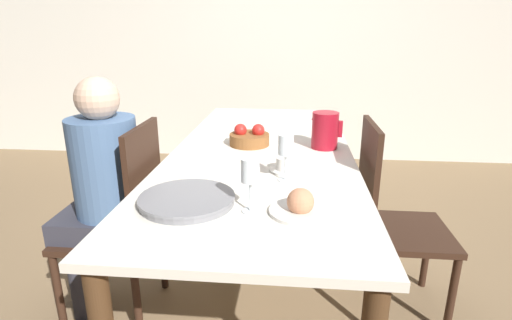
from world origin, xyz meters
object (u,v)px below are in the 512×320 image
Objects in this scene: chair_person_side at (124,220)px; bread_plate at (300,206)px; person_seated at (101,181)px; serving_tray at (187,200)px; chair_opposite at (390,218)px; teacup_near_person at (286,165)px; red_pitcher at (325,130)px; wine_glass_water at (250,173)px; fruit_bowl at (249,138)px; wine_glass_juice at (286,148)px.

chair_person_side reaches higher than bread_plate.
serving_tray is (0.51, -0.38, 0.10)m from person_seated.
chair_opposite is 0.60m from teacup_near_person.
teacup_near_person is 0.68× the size of bread_plate.
teacup_near_person is (0.76, 0.00, 0.30)m from chair_person_side.
person_seated reaches higher than chair_person_side.
bread_plate reaches higher than teacup_near_person.
chair_opposite is 6.70× the size of teacup_near_person.
red_pitcher reaches higher than chair_person_side.
wine_glass_water reaches higher than fruit_bowl.
chair_opposite is at bearing 43.03° from wine_glass_water.
wine_glass_juice is (0.85, -0.12, 0.22)m from person_seated.
chair_opposite is 0.81m from fruit_bowl.
bread_plate is at bearing 1.66° from wine_glass_water.
wine_glass_juice is 0.17m from teacup_near_person.
chair_person_side is 0.97m from bread_plate.
fruit_bowl reaches higher than serving_tray.
person_seated reaches higher than bread_plate.
wine_glass_juice is at bearing 37.61° from serving_tray.
chair_person_side is 0.87m from wine_glass_juice.
wine_glass_juice is at bearing -99.05° from chair_person_side.
bread_plate reaches higher than serving_tray.
wine_glass_juice is 0.57× the size of serving_tray.
teacup_near_person is (-0.00, 0.12, -0.12)m from wine_glass_juice.
serving_tray is at bearing -126.84° from person_seated.
teacup_near_person is at bearing 48.54° from serving_tray.
chair_opposite is 4.96× the size of wine_glass_juice.
bread_plate is (0.91, -0.42, 0.11)m from person_seated.
chair_opposite is at bearing 32.14° from serving_tray.
chair_person_side is 1.08m from red_pitcher.
chair_opposite is at bearing 51.87° from bread_plate.
fruit_bowl is (0.65, 0.39, 0.12)m from person_seated.
red_pitcher is at bearing -3.06° from fruit_bowl.
serving_tray is (-0.23, 0.04, -0.12)m from wine_glass_water.
chair_person_side reaches higher than fruit_bowl.
chair_person_side is at bearing -144.79° from fruit_bowl.
bread_plate is (0.06, -0.30, -0.11)m from wine_glass_juice.
wine_glass_water is 0.20m from bread_plate.
chair_opposite is 0.78m from bread_plate.
wine_glass_water is 0.89× the size of fruit_bowl.
red_pitcher is (1.04, 0.37, 0.18)m from person_seated.
fruit_bowl is at bearing 107.77° from bread_plate.
red_pitcher is at bearing 69.39° from wine_glass_water.
red_pitcher is at bearing 68.91° from wine_glass_juice.
serving_tray is at bearing -142.39° from wine_glass_juice.
wine_glass_juice is at bearing -111.09° from red_pitcher.
chair_person_side is at bearing -92.59° from person_seated.
person_seated is 6.20× the size of red_pitcher.
wine_glass_water is 0.45m from teacup_near_person.
wine_glass_water is at bearing -109.82° from wine_glass_juice.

